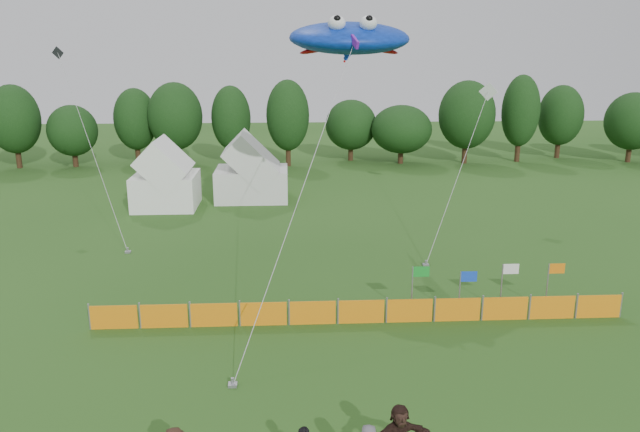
{
  "coord_description": "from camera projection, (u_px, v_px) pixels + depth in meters",
  "views": [
    {
      "loc": [
        -1.15,
        -15.28,
        10.96
      ],
      "look_at": [
        0.0,
        6.0,
        5.2
      ],
      "focal_mm": 35.0,
      "sensor_mm": 36.0,
      "label": 1
    }
  ],
  "objects": [
    {
      "name": "barrier_fence",
      "position": [
        361.0,
        312.0,
        25.54
      ],
      "size": [
        21.9,
        0.06,
        1.0
      ],
      "color": "orange",
      "rests_on": "ground"
    },
    {
      "name": "stingray_kite",
      "position": [
        349.0,
        39.0,
        31.88
      ],
      "size": [
        8.62,
        22.11,
        12.55
      ],
      "color": "#0E3ACE",
      "rests_on": "ground"
    },
    {
      "name": "treeline",
      "position": [
        315.0,
        121.0,
        59.95
      ],
      "size": [
        104.57,
        8.78,
        8.36
      ],
      "color": "#382314",
      "rests_on": "ground"
    },
    {
      "name": "tent_left",
      "position": [
        166.0,
        180.0,
        43.9
      ],
      "size": [
        4.43,
        4.43,
        3.9
      ],
      "color": "white",
      "rests_on": "ground"
    },
    {
      "name": "flag_row",
      "position": [
        484.0,
        281.0,
        26.35
      ],
      "size": [
        6.73,
        0.69,
        2.22
      ],
      "color": "gray",
      "rests_on": "ground"
    },
    {
      "name": "tent_right",
      "position": [
        252.0,
        174.0,
        46.24
      ],
      "size": [
        5.39,
        4.31,
        3.8
      ],
      "color": "silver",
      "rests_on": "ground"
    },
    {
      "name": "small_kite_white",
      "position": [
        472.0,
        136.0,
        38.13
      ],
      "size": [
        6.8,
        10.68,
        8.8
      ],
      "color": "silver",
      "rests_on": "ground"
    },
    {
      "name": "small_kite_dark",
      "position": [
        86.0,
        132.0,
        37.51
      ],
      "size": [
        6.24,
        9.01,
        11.07
      ],
      "color": "black",
      "rests_on": "ground"
    }
  ]
}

